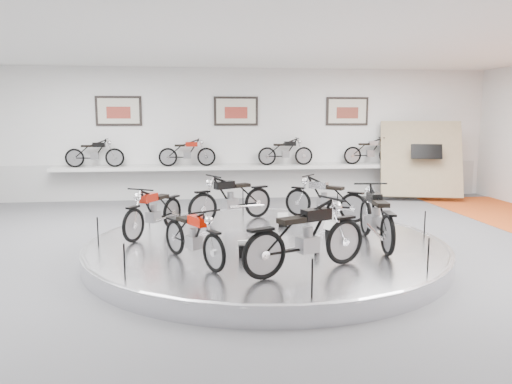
{
  "coord_description": "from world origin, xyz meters",
  "views": [
    {
      "loc": [
        -1.23,
        -8.42,
        2.5
      ],
      "look_at": [
        -0.15,
        0.6,
        1.15
      ],
      "focal_mm": 35.0,
      "sensor_mm": 36.0,
      "label": 1
    }
  ],
  "objects": [
    {
      "name": "floor",
      "position": [
        0.0,
        0.0,
        0.0
      ],
      "size": [
        16.0,
        16.0,
        0.0
      ],
      "primitive_type": "plane",
      "color": "#555558",
      "rests_on": "ground"
    },
    {
      "name": "ceiling",
      "position": [
        0.0,
        0.0,
        4.0
      ],
      "size": [
        16.0,
        16.0,
        0.0
      ],
      "primitive_type": "plane",
      "rotation": [
        3.14,
        0.0,
        0.0
      ],
      "color": "white",
      "rests_on": "wall_back"
    },
    {
      "name": "wall_back",
      "position": [
        0.0,
        7.0,
        2.0
      ],
      "size": [
        16.0,
        0.0,
        16.0
      ],
      "primitive_type": "plane",
      "rotation": [
        1.57,
        0.0,
        0.0
      ],
      "color": "silver",
      "rests_on": "floor"
    },
    {
      "name": "dado_band",
      "position": [
        0.0,
        6.98,
        0.55
      ],
      "size": [
        15.68,
        0.04,
        1.1
      ],
      "primitive_type": "cube",
      "color": "#BCBCBA",
      "rests_on": "floor"
    },
    {
      "name": "display_platform",
      "position": [
        0.0,
        0.3,
        0.15
      ],
      "size": [
        6.4,
        6.4,
        0.3
      ],
      "primitive_type": "cylinder",
      "color": "silver",
      "rests_on": "floor"
    },
    {
      "name": "platform_rim",
      "position": [
        0.0,
        0.3,
        0.27
      ],
      "size": [
        6.4,
        6.4,
        0.1
      ],
      "primitive_type": "torus",
      "color": "#B2B2BA",
      "rests_on": "display_platform"
    },
    {
      "name": "shelf",
      "position": [
        0.0,
        6.7,
        1.0
      ],
      "size": [
        11.0,
        0.55,
        0.1
      ],
      "primitive_type": "cube",
      "color": "silver",
      "rests_on": "wall_back"
    },
    {
      "name": "poster_left",
      "position": [
        -3.5,
        6.96,
        2.7
      ],
      "size": [
        1.35,
        0.06,
        0.88
      ],
      "primitive_type": "cube",
      "color": "beige",
      "rests_on": "wall_back"
    },
    {
      "name": "poster_center",
      "position": [
        0.0,
        6.96,
        2.7
      ],
      "size": [
        1.35,
        0.06,
        0.88
      ],
      "primitive_type": "cube",
      "color": "beige",
      "rests_on": "wall_back"
    },
    {
      "name": "poster_right",
      "position": [
        3.5,
        6.96,
        2.7
      ],
      "size": [
        1.35,
        0.06,
        0.88
      ],
      "primitive_type": "cube",
      "color": "beige",
      "rests_on": "wall_back"
    },
    {
      "name": "display_panel",
      "position": [
        5.6,
        6.1,
        1.25
      ],
      "size": [
        2.56,
        1.52,
        2.3
      ],
      "primitive_type": "cube",
      "rotation": [
        -0.35,
        0.0,
        -0.26
      ],
      "color": "#9D8866",
      "rests_on": "floor"
    },
    {
      "name": "shelf_bike_a",
      "position": [
        -4.2,
        6.7,
        1.42
      ],
      "size": [
        1.22,
        0.43,
        0.73
      ],
      "primitive_type": null,
      "color": "black",
      "rests_on": "shelf"
    },
    {
      "name": "shelf_bike_b",
      "position": [
        -1.5,
        6.7,
        1.42
      ],
      "size": [
        1.22,
        0.43,
        0.73
      ],
      "primitive_type": null,
      "color": "maroon",
      "rests_on": "shelf"
    },
    {
      "name": "shelf_bike_c",
      "position": [
        1.5,
        6.7,
        1.42
      ],
      "size": [
        1.22,
        0.43,
        0.73
      ],
      "primitive_type": null,
      "color": "black",
      "rests_on": "shelf"
    },
    {
      "name": "shelf_bike_d",
      "position": [
        4.2,
        6.7,
        1.42
      ],
      "size": [
        1.22,
        0.43,
        0.73
      ],
      "primitive_type": null,
      "color": "#9F9FA3",
      "rests_on": "shelf"
    },
    {
      "name": "bike_a",
      "position": [
        1.53,
        2.01,
        0.78
      ],
      "size": [
        1.64,
        1.47,
        0.96
      ],
      "primitive_type": null,
      "rotation": [
        0.0,
        0.0,
        2.47
      ],
      "color": "#9F9FA3",
      "rests_on": "display_platform"
    },
    {
      "name": "bike_b",
      "position": [
        -0.51,
        2.07,
        0.81
      ],
      "size": [
        1.83,
        1.36,
        1.02
      ],
      "primitive_type": null,
      "rotation": [
        0.0,
        0.0,
        3.63
      ],
      "color": "black",
      "rests_on": "display_platform"
    },
    {
      "name": "bike_c",
      "position": [
        -2.05,
        0.99,
        0.77
      ],
      "size": [
        1.28,
        1.67,
        0.94
      ],
      "primitive_type": null,
      "rotation": [
        0.0,
        0.0,
        4.2
      ],
      "color": "maroon",
      "rests_on": "display_platform"
    },
    {
      "name": "bike_d",
      "position": [
        -1.3,
        -0.96,
        0.74
      ],
      "size": [
        1.2,
        1.54,
        0.87
      ],
      "primitive_type": null,
      "rotation": [
        0.0,
        0.0,
        5.24
      ],
      "color": "#AD0F00",
      "rests_on": "display_platform"
    },
    {
      "name": "bike_e",
      "position": [
        0.32,
        -1.59,
        0.83
      ],
      "size": [
        1.9,
        1.31,
        1.06
      ],
      "primitive_type": null,
      "rotation": [
        0.0,
        0.0,
        6.7
      ],
      "color": "black",
      "rests_on": "display_platform"
    },
    {
      "name": "bike_f",
      "position": [
        1.86,
        -0.23,
        0.82
      ],
      "size": [
        0.78,
        1.82,
        1.04
      ],
      "primitive_type": null,
      "rotation": [
        0.0,
        0.0,
        7.77
      ],
      "color": "black",
      "rests_on": "display_platform"
    }
  ]
}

